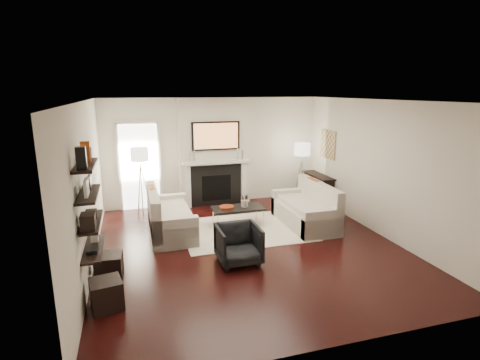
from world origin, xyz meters
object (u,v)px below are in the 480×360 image
object	(u,v)px
loveseat_left_base	(171,223)
ottoman_near	(109,267)
armchair	(239,242)
lamp_left_shade	(139,154)
coffee_table	(238,208)
lamp_right_shade	(302,149)
loveseat_right_base	(304,216)

from	to	relation	value
loveseat_left_base	ottoman_near	xyz separation A→B (m)	(-1.14, -1.67, -0.01)
armchair	lamp_left_shade	xyz separation A→B (m)	(-1.47, 3.07, 1.09)
coffee_table	lamp_right_shade	bearing A→B (deg)	26.99
lamp_left_shade	loveseat_right_base	bearing A→B (deg)	-26.99
coffee_table	ottoman_near	world-z (taller)	coffee_table
loveseat_right_base	ottoman_near	size ratio (longest dim) A/B	4.50
loveseat_left_base	loveseat_right_base	world-z (taller)	same
lamp_left_shade	ottoman_near	world-z (taller)	lamp_left_shade
coffee_table	loveseat_left_base	bearing A→B (deg)	-179.33
loveseat_left_base	ottoman_near	bearing A→B (deg)	-124.23
armchair	ottoman_near	world-z (taller)	armchair
lamp_left_shade	lamp_right_shade	bearing A→B (deg)	-5.51
armchair	coffee_table	bearing A→B (deg)	73.62
loveseat_left_base	coffee_table	distance (m)	1.45
loveseat_left_base	lamp_right_shade	bearing A→B (deg)	16.60
loveseat_right_base	lamp_right_shade	bearing A→B (deg)	67.97
armchair	lamp_right_shade	size ratio (longest dim) A/B	1.81
coffee_table	armchair	world-z (taller)	armchair
lamp_right_shade	ottoman_near	distance (m)	5.40
coffee_table	lamp_left_shade	size ratio (longest dim) A/B	2.75
lamp_left_shade	lamp_right_shade	size ratio (longest dim) A/B	1.00
armchair	lamp_right_shade	world-z (taller)	lamp_right_shade
loveseat_right_base	coffee_table	distance (m)	1.46
armchair	lamp_left_shade	size ratio (longest dim) A/B	1.81
loveseat_left_base	coffee_table	world-z (taller)	same
armchair	lamp_left_shade	world-z (taller)	lamp_left_shade
coffee_table	lamp_left_shade	world-z (taller)	lamp_left_shade
loveseat_left_base	lamp_left_shade	xyz separation A→B (m)	(-0.52, 1.38, 1.24)
loveseat_left_base	lamp_right_shade	size ratio (longest dim) A/B	4.50
loveseat_right_base	ottoman_near	distance (m)	4.20
coffee_table	lamp_right_shade	distance (m)	2.42
loveseat_right_base	armchair	size ratio (longest dim) A/B	2.49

